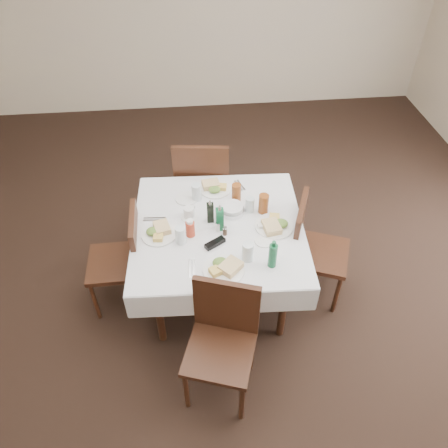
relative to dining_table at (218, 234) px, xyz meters
name	(u,v)px	position (x,y,z in m)	size (l,w,h in m)	color
ground_plane	(234,299)	(0.12, -0.12, -0.68)	(7.00, 7.00, 0.00)	black
room_shell	(239,121)	(0.12, -0.12, 1.03)	(6.04, 7.04, 2.80)	beige
dining_table	(218,234)	(0.00, 0.00, 0.00)	(1.35, 1.35, 0.76)	black
chair_north	(202,180)	(-0.07, 0.82, -0.09)	(0.54, 0.54, 1.03)	black
chair_south	(223,334)	(-0.04, -0.80, -0.15)	(0.56, 0.56, 0.93)	black
chair_east	(310,244)	(0.73, -0.04, -0.15)	(0.57, 0.57, 0.93)	black
chair_west	(125,255)	(-0.74, 0.00, -0.16)	(0.44, 0.44, 0.91)	black
meal_north	(214,187)	(0.01, 0.45, 0.11)	(0.27, 0.27, 0.06)	white
meal_south	(224,268)	(0.00, -0.45, 0.11)	(0.29, 0.29, 0.06)	white
meal_east	(275,225)	(0.42, -0.06, 0.11)	(0.29, 0.29, 0.06)	white
meal_west	(159,232)	(-0.45, -0.04, 0.11)	(0.27, 0.27, 0.06)	white
side_plate_a	(187,198)	(-0.23, 0.34, 0.09)	(0.18, 0.18, 0.01)	white
side_plate_b	(264,241)	(0.32, -0.20, 0.09)	(0.14, 0.14, 0.01)	white
water_n	(197,192)	(-0.14, 0.33, 0.15)	(0.08, 0.08, 0.14)	silver
water_s	(248,252)	(0.17, -0.36, 0.16)	(0.08, 0.08, 0.15)	silver
water_e	(250,205)	(0.26, 0.15, 0.15)	(0.07, 0.07, 0.13)	silver
water_w	(181,235)	(-0.29, -0.14, 0.15)	(0.08, 0.08, 0.14)	silver
iced_tea_a	(236,193)	(0.17, 0.29, 0.16)	(0.07, 0.07, 0.15)	brown
iced_tea_b	(264,204)	(0.36, 0.13, 0.16)	(0.08, 0.08, 0.16)	brown
bread_basket	(232,209)	(0.12, 0.15, 0.11)	(0.19, 0.19, 0.06)	silver
oil_cruet_dark	(210,212)	(-0.05, 0.06, 0.17)	(0.05, 0.05, 0.21)	black
oil_cruet_green	(220,218)	(0.01, -0.03, 0.19)	(0.06, 0.06, 0.24)	#135C34
ketchup_bottle	(190,228)	(-0.21, -0.08, 0.15)	(0.07, 0.07, 0.15)	#B8371E
salt_shaker	(218,227)	(-0.01, -0.05, 0.12)	(0.04, 0.04, 0.08)	white
pepper_shaker	(225,231)	(0.04, -0.10, 0.12)	(0.03, 0.03, 0.07)	#3C2B1C
coffee_mug	(189,213)	(-0.21, 0.12, 0.13)	(0.13, 0.13, 0.10)	white
sunglasses	(215,243)	(-0.04, -0.20, 0.10)	(0.16, 0.13, 0.03)	black
green_bottle	(273,255)	(0.33, -0.43, 0.18)	(0.06, 0.06, 0.23)	#135C34
sugar_caddy	(263,226)	(0.33, -0.06, 0.10)	(0.08, 0.04, 0.04)	white
cutlery_n	(240,185)	(0.22, 0.48, 0.09)	(0.08, 0.16, 0.01)	silver
cutlery_s	(192,269)	(-0.22, -0.42, 0.09)	(0.05, 0.17, 0.01)	silver
cutlery_e	(274,234)	(0.40, -0.13, 0.09)	(0.17, 0.05, 0.01)	silver
cutlery_w	(154,219)	(-0.48, 0.12, 0.09)	(0.17, 0.05, 0.01)	silver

